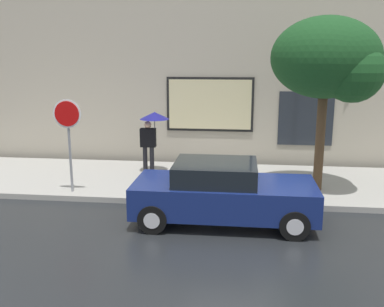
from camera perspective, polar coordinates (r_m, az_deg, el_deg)
The scene contains 8 objects.
ground_plane at distance 10.08m, azimuth 5.83°, elevation -9.12°, with size 60.00×60.00×0.00m, color black.
sidewalk at distance 12.89m, azimuth 6.06°, elevation -3.85°, with size 20.00×4.00×0.15m, color #A3A099.
building_facade at distance 14.86m, azimuth 6.49°, elevation 11.69°, with size 20.00×0.67×7.00m.
parked_car at distance 9.88m, azimuth 4.05°, elevation -5.22°, with size 4.10×1.87×1.42m.
fire_hydrant at distance 11.57m, azimuth 3.94°, elevation -3.43°, with size 0.30×0.44×0.76m.
pedestrian_with_umbrella at distance 13.39m, azimuth -5.29°, elevation 3.68°, with size 0.91×0.91×1.92m.
street_tree at distance 11.85m, azimuth 17.90°, elevation 11.53°, with size 2.81×2.39×4.61m.
stop_sign at distance 11.79m, azimuth -16.06°, elevation 3.37°, with size 0.76×0.10×2.51m.
Camera 1 is at (0.07, -9.36, 3.75)m, focal length 40.36 mm.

